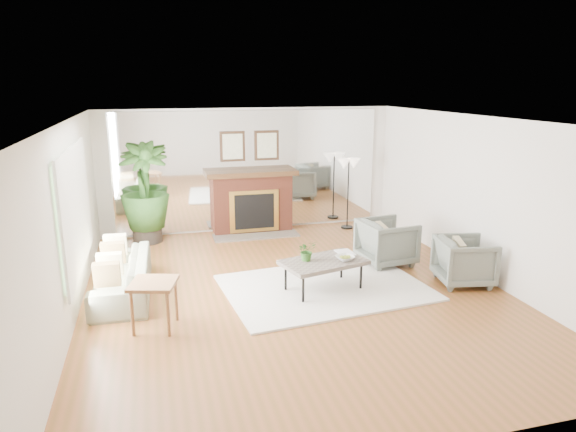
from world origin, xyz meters
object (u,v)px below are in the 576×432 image
object	(u,v)px
armchair_back	(387,242)
floor_lamp	(349,169)
coffee_table	(324,263)
fireplace	(252,201)
potted_ficus	(144,190)
side_table	(154,289)
sofa	(122,276)
armchair_front	(464,261)

from	to	relation	value
armchair_back	floor_lamp	size ratio (longest dim) A/B	0.57
floor_lamp	coffee_table	bearing A→B (deg)	-117.09
fireplace	potted_ficus	world-z (taller)	fireplace
side_table	fireplace	bearing A→B (deg)	62.80
fireplace	floor_lamp	distance (m)	2.09
armchair_back	side_table	distance (m)	4.08
armchair_back	side_table	world-z (taller)	armchair_back
sofa	potted_ficus	world-z (taller)	potted_ficus
fireplace	potted_ficus	distance (m)	2.13
sofa	armchair_back	bearing A→B (deg)	94.56
fireplace	sofa	world-z (taller)	fireplace
sofa	armchair_front	distance (m)	5.10
coffee_table	side_table	world-z (taller)	side_table
fireplace	coffee_table	bearing A→B (deg)	-83.09
armchair_front	side_table	bearing A→B (deg)	104.58
armchair_front	floor_lamp	xyz separation A→B (m)	(-0.59, 3.35, 0.90)
armchair_back	floor_lamp	bearing A→B (deg)	-9.83
coffee_table	sofa	distance (m)	2.93
coffee_table	floor_lamp	distance (m)	3.56
fireplace	armchair_back	bearing A→B (deg)	-53.71
armchair_front	side_table	distance (m)	4.59
sofa	side_table	bearing A→B (deg)	21.76
fireplace	floor_lamp	xyz separation A→B (m)	(1.98, -0.25, 0.60)
armchair_front	floor_lamp	distance (m)	3.52
coffee_table	armchair_front	xyz separation A→B (m)	(2.17, -0.27, -0.08)
coffee_table	armchair_front	bearing A→B (deg)	-7.06
sofa	side_table	world-z (taller)	side_table
fireplace	coffee_table	xyz separation A→B (m)	(0.40, -3.33, -0.22)
sofa	armchair_front	bearing A→B (deg)	81.42
armchair_front	floor_lamp	size ratio (longest dim) A/B	0.54
armchair_back	potted_ficus	distance (m)	4.59
coffee_table	armchair_front	world-z (taller)	armchair_front
side_table	floor_lamp	xyz separation A→B (m)	(3.99, 3.66, 0.74)
fireplace	armchair_front	world-z (taller)	fireplace
potted_ficus	floor_lamp	xyz separation A→B (m)	(4.08, -0.09, 0.24)
side_table	potted_ficus	xyz separation A→B (m)	(-0.09, 3.74, 0.50)
floor_lamp	potted_ficus	bearing A→B (deg)	178.77
armchair_back	armchair_front	world-z (taller)	armchair_back
coffee_table	side_table	size ratio (longest dim) A/B	2.00
armchair_front	potted_ficus	world-z (taller)	potted_ficus
armchair_back	potted_ficus	size ratio (longest dim) A/B	0.44
fireplace	coffee_table	size ratio (longest dim) A/B	1.54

